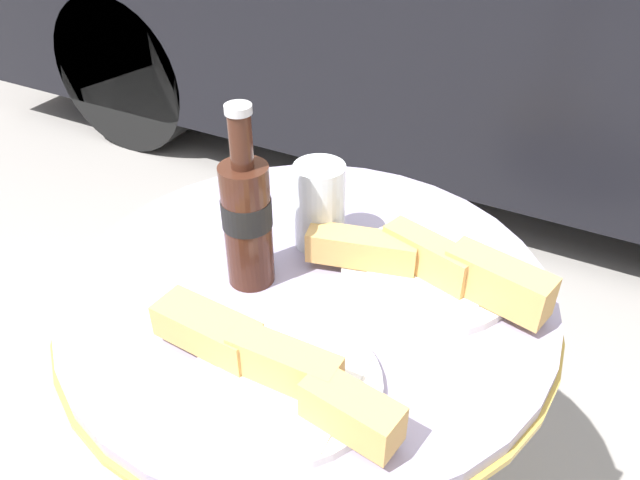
% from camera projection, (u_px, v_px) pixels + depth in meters
% --- Properties ---
extents(bistro_table, '(0.66, 0.66, 0.71)m').
position_uv_depth(bistro_table, '(310.00, 385.00, 0.95)').
color(bistro_table, gold).
rests_on(bistro_table, ground_plane).
extents(cola_bottle_left, '(0.06, 0.06, 0.25)m').
position_uv_depth(cola_bottle_left, '(247.00, 218.00, 0.78)').
color(cola_bottle_left, '#3D1E14').
rests_on(cola_bottle_left, bistro_table).
extents(drinking_glass, '(0.07, 0.07, 0.13)m').
position_uv_depth(drinking_glass, '(319.00, 209.00, 0.87)').
color(drinking_glass, silver).
rests_on(drinking_glass, bistro_table).
extents(lunch_plate_near, '(0.32, 0.21, 0.06)m').
position_uv_depth(lunch_plate_near, '(278.00, 372.00, 0.67)').
color(lunch_plate_near, silver).
rests_on(lunch_plate_near, bistro_table).
extents(lunch_plate_far, '(0.33, 0.23, 0.07)m').
position_uv_depth(lunch_plate_far, '(431.00, 268.00, 0.82)').
color(lunch_plate_far, silver).
rests_on(lunch_plate_far, bistro_table).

